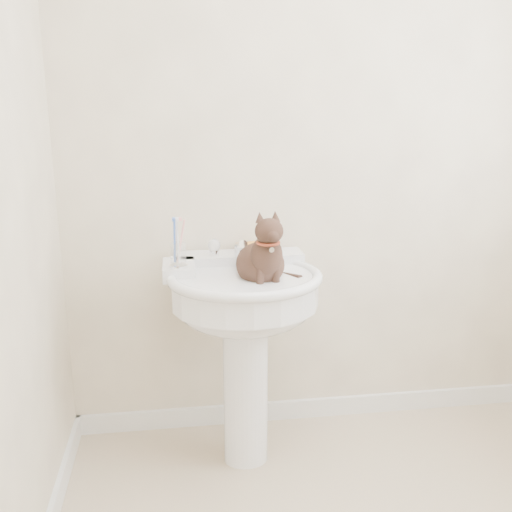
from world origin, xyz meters
name	(u,v)px	position (x,y,z in m)	size (l,w,h in m)	color
wall_back	(323,150)	(0.00, 1.10, 1.25)	(2.20, 0.00, 2.50)	beige
baseboard_back	(315,408)	(0.00, 1.09, 0.04)	(2.20, 0.02, 0.09)	white
pedestal_sink	(244,310)	(-0.37, 0.81, 0.66)	(0.61, 0.60, 0.84)	white
faucet	(240,246)	(-0.37, 0.96, 0.88)	(0.28, 0.12, 0.14)	silver
soap_bar	(248,247)	(-0.33, 1.05, 0.86)	(0.09, 0.06, 0.03)	orange
toothbrush_cup	(178,254)	(-0.62, 0.83, 0.89)	(0.07, 0.07, 0.19)	silver
cat	(262,259)	(-0.31, 0.77, 0.88)	(0.20, 0.26, 0.37)	#472B20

